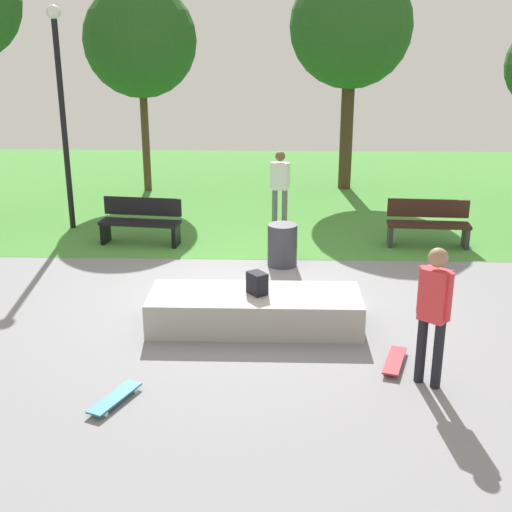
# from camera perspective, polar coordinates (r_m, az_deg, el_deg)

# --- Properties ---
(ground_plane) EXTENTS (28.00, 28.00, 0.00)m
(ground_plane) POSITION_cam_1_polar(r_m,az_deg,el_deg) (10.69, -1.12, -3.56)
(ground_plane) COLOR gray
(grass_lawn) EXTENTS (26.60, 12.13, 0.01)m
(grass_lawn) POSITION_cam_1_polar(r_m,az_deg,el_deg) (18.28, 0.15, 5.88)
(grass_lawn) COLOR #478C38
(grass_lawn) RESTS_ON ground_plane
(concrete_ledge) EXTENTS (3.03, 1.08, 0.51)m
(concrete_ledge) POSITION_cam_1_polar(r_m,az_deg,el_deg) (9.57, -0.09, -4.66)
(concrete_ledge) COLOR #A8A59E
(concrete_ledge) RESTS_ON ground_plane
(backpack_on_ledge) EXTENTS (0.33, 0.34, 0.32)m
(backpack_on_ledge) POSITION_cam_1_polar(r_m,az_deg,el_deg) (9.42, 0.10, -2.36)
(backpack_on_ledge) COLOR black
(backpack_on_ledge) RESTS_ON concrete_ledge
(skater_performing_trick) EXTENTS (0.37, 0.36, 1.73)m
(skater_performing_trick) POSITION_cam_1_polar(r_m,az_deg,el_deg) (8.00, 15.04, -4.22)
(skater_performing_trick) COLOR black
(skater_performing_trick) RESTS_ON ground_plane
(skateboard_by_ledge) EXTENTS (0.43, 0.82, 0.08)m
(skateboard_by_ledge) POSITION_cam_1_polar(r_m,az_deg,el_deg) (8.75, 11.84, -8.79)
(skateboard_by_ledge) COLOR #A5262D
(skateboard_by_ledge) RESTS_ON ground_plane
(skateboard_spare) EXTENTS (0.50, 0.81, 0.08)m
(skateboard_spare) POSITION_cam_1_polar(r_m,az_deg,el_deg) (7.94, -12.04, -11.84)
(skateboard_spare) COLOR teal
(skateboard_spare) RESTS_ON ground_plane
(park_bench_by_oak) EXTENTS (1.63, 0.57, 0.91)m
(park_bench_by_oak) POSITION_cam_1_polar(r_m,az_deg,el_deg) (13.57, 14.59, 2.83)
(park_bench_by_oak) COLOR #331E14
(park_bench_by_oak) RESTS_ON ground_plane
(park_bench_near_path) EXTENTS (1.65, 0.66, 0.91)m
(park_bench_near_path) POSITION_cam_1_polar(r_m,az_deg,el_deg) (13.48, -9.87, 3.05)
(park_bench_near_path) COLOR black
(park_bench_near_path) RESTS_ON ground_plane
(tree_slender_maple) EXTENTS (2.86, 2.86, 5.29)m
(tree_slender_maple) POSITION_cam_1_polar(r_m,az_deg,el_deg) (17.81, -9.92, 17.77)
(tree_slender_maple) COLOR #4C3823
(tree_slender_maple) RESTS_ON grass_lawn
(tree_leaning_ash) EXTENTS (3.13, 3.13, 5.77)m
(tree_leaning_ash) POSITION_cam_1_polar(r_m,az_deg,el_deg) (17.99, 8.17, 18.89)
(tree_leaning_ash) COLOR #42301E
(tree_leaning_ash) RESTS_ON grass_lawn
(lamp_post) EXTENTS (0.28, 0.28, 4.57)m
(lamp_post) POSITION_cam_1_polar(r_m,az_deg,el_deg) (14.56, -16.40, 12.82)
(lamp_post) COLOR black
(lamp_post) RESTS_ON ground_plane
(trash_bin) EXTENTS (0.53, 0.53, 0.77)m
(trash_bin) POSITION_cam_1_polar(r_m,az_deg,el_deg) (12.03, 2.28, 0.95)
(trash_bin) COLOR #333338
(trash_bin) RESTS_ON ground_plane
(pedestrian_with_backpack) EXTENTS (0.43, 0.38, 1.63)m
(pedestrian_with_backpack) POSITION_cam_1_polar(r_m,az_deg,el_deg) (14.53, 2.09, 6.45)
(pedestrian_with_backpack) COLOR slate
(pedestrian_with_backpack) RESTS_ON ground_plane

